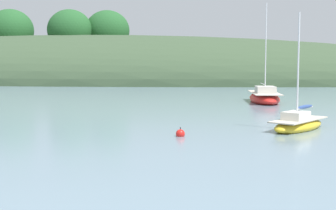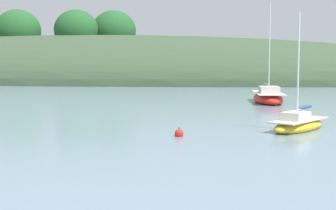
{
  "view_description": "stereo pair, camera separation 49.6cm",
  "coord_description": "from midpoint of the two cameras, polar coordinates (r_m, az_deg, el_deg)",
  "views": [
    {
      "loc": [
        3.2,
        -6.27,
        3.61
      ],
      "look_at": [
        0.0,
        20.0,
        1.2
      ],
      "focal_mm": 51.32,
      "sensor_mm": 36.0,
      "label": 1
    },
    {
      "loc": [
        3.69,
        -6.2,
        3.61
      ],
      "look_at": [
        0.0,
        20.0,
        1.2
      ],
      "focal_mm": 51.32,
      "sensor_mm": 36.0,
      "label": 2
    }
  ],
  "objects": [
    {
      "name": "mooring_buoy_inner",
      "position": [
        23.21,
        0.86,
        -3.44
      ],
      "size": [
        0.44,
        0.44,
        0.54
      ],
      "color": "red",
      "rests_on": "ground"
    },
    {
      "name": "sailboat_black_sloop",
      "position": [
        43.19,
        11.06,
        0.89
      ],
      "size": [
        2.87,
        7.4,
        8.89
      ],
      "color": "red",
      "rests_on": "ground"
    },
    {
      "name": "far_shoreline_hill",
      "position": [
        88.89,
        -11.79,
        2.87
      ],
      "size": [
        150.0,
        36.0,
        21.54
      ],
      "color": "#384C33",
      "rests_on": "ground"
    },
    {
      "name": "sailboat_white_near",
      "position": [
        26.25,
        14.71,
        -2.18
      ],
      "size": [
        3.84,
        4.74,
        6.31
      ],
      "color": "gold",
      "rests_on": "ground"
    }
  ]
}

